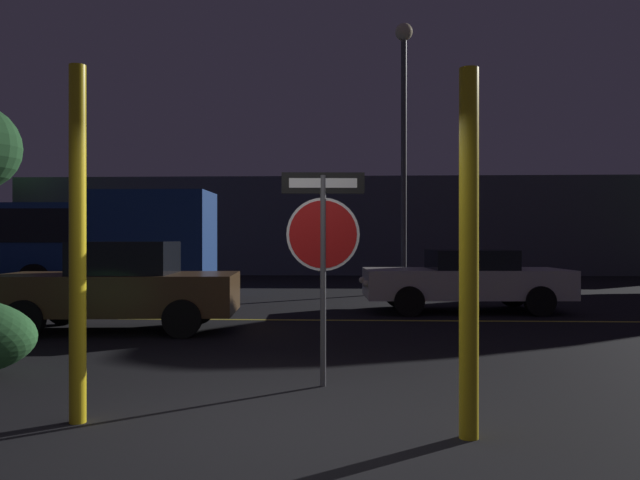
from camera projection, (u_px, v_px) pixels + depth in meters
The scene contains 10 objects.
ground_plane at pixel (266, 432), 4.93m from camera, with size 260.00×260.00×0.00m, color black.
road_center_stripe at pixel (313, 320), 11.72m from camera, with size 43.11×0.12×0.01m, color gold.
stop_sign at pixel (323, 235), 6.47m from camera, with size 0.86×0.08×2.22m.
yellow_pole_left at pixel (78, 244), 5.19m from camera, with size 0.14×0.14×2.98m, color yellow.
yellow_pole_right at pixel (469, 253), 4.78m from camera, with size 0.15×0.15×2.84m, color yellow.
passing_car_2 at pixel (120, 287), 10.36m from camera, with size 4.06×2.04×1.49m.
passing_car_3 at pixel (465, 280), 13.14m from camera, with size 4.35×2.07×1.30m.
delivery_truck at pixel (108, 237), 18.12m from camera, with size 5.86×2.39×2.90m.
street_lamp at pixel (404, 113), 17.54m from camera, with size 0.50×0.50×7.61m.
building_backdrop at pixel (372, 226), 27.48m from camera, with size 30.75×3.18×4.16m, color #4C4C56.
Camera 1 is at (0.64, -4.91, 1.53)m, focal length 35.00 mm.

